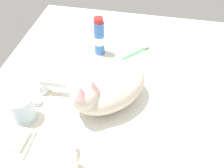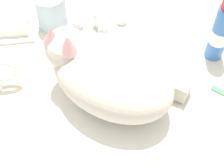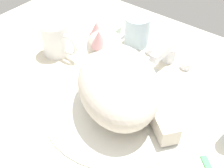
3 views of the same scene
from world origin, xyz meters
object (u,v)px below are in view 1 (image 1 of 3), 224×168
(coffee_mug, at_px, (62,164))
(soap_bar, at_px, (17,139))
(faucet, at_px, (46,87))
(toothbrush, at_px, (137,52))
(toothpaste_bottle, at_px, (99,37))
(cat, at_px, (106,87))
(rinse_cup, at_px, (23,109))

(coffee_mug, bearing_deg, soap_bar, 69.92)
(faucet, xyz_separation_m, toothbrush, (0.26, -0.26, -0.02))
(toothpaste_bottle, bearing_deg, cat, -162.19)
(coffee_mug, relative_size, toothbrush, 1.08)
(rinse_cup, xyz_separation_m, soap_bar, (-0.09, -0.02, -0.02))
(rinse_cup, height_order, toothbrush, rinse_cup)
(coffee_mug, distance_m, soap_bar, 0.16)
(coffee_mug, bearing_deg, toothbrush, -12.48)
(soap_bar, xyz_separation_m, toothbrush, (0.46, -0.26, -0.02))
(faucet, distance_m, toothpaste_bottle, 0.27)
(coffee_mug, bearing_deg, rinse_cup, 50.01)
(coffee_mug, xyz_separation_m, toothbrush, (0.51, -0.11, -0.04))
(cat, height_order, coffee_mug, cat)
(cat, height_order, rinse_cup, cat)
(toothbrush, bearing_deg, cat, 167.45)
(coffee_mug, bearing_deg, toothpaste_bottle, 2.83)
(faucet, xyz_separation_m, soap_bar, (-0.20, 0.00, -0.00))
(coffee_mug, height_order, toothbrush, coffee_mug)
(cat, distance_m, toothbrush, 0.28)
(cat, relative_size, soap_bar, 4.64)
(coffee_mug, bearing_deg, faucet, 29.86)
(toothpaste_bottle, bearing_deg, toothbrush, -79.65)
(faucet, bearing_deg, toothpaste_bottle, -26.93)
(faucet, distance_m, toothbrush, 0.37)
(toothbrush, bearing_deg, toothpaste_bottle, 100.35)
(coffee_mug, distance_m, rinse_cup, 0.22)
(coffee_mug, height_order, toothpaste_bottle, toothpaste_bottle)
(soap_bar, bearing_deg, toothpaste_bottle, -15.88)
(rinse_cup, relative_size, toothpaste_bottle, 0.55)
(toothpaste_bottle, height_order, toothbrush, toothpaste_bottle)
(rinse_cup, bearing_deg, cat, -65.02)
(toothpaste_bottle, bearing_deg, coffee_mug, -177.17)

